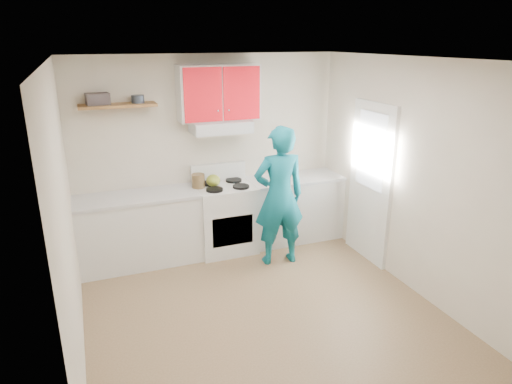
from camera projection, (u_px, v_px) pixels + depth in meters
name	position (u px, v px, depth m)	size (l,w,h in m)	color
floor	(262.00, 310.00, 4.91)	(3.80, 3.80, 0.00)	brown
ceiling	(263.00, 59.00, 4.08)	(3.60, 3.80, 0.04)	white
back_wall	(210.00, 153.00, 6.18)	(3.60, 0.04, 2.60)	beige
front_wall	(377.00, 289.00, 2.82)	(3.60, 0.04, 2.60)	beige
left_wall	(66.00, 221.00, 3.88)	(0.04, 3.80, 2.60)	beige
right_wall	(410.00, 177.00, 5.12)	(0.04, 3.80, 2.60)	beige
door	(370.00, 183.00, 5.82)	(0.05, 0.85, 2.05)	white
door_glass	(371.00, 151.00, 5.67)	(0.01, 0.55, 0.95)	white
counter_left	(140.00, 230.00, 5.82)	(1.52, 0.60, 0.90)	silver
counter_right	(293.00, 208.00, 6.57)	(1.32, 0.60, 0.90)	silver
stove	(225.00, 218.00, 6.19)	(0.76, 0.65, 0.92)	white
range_hood	(221.00, 127.00, 5.89)	(0.76, 0.44, 0.15)	silver
upper_cabinets	(219.00, 93.00, 5.80)	(1.02, 0.33, 0.70)	red
shelf	(118.00, 105.00, 5.42)	(0.90, 0.30, 0.04)	brown
books	(98.00, 99.00, 5.32)	(0.26, 0.19, 0.14)	#40383B
tin	(138.00, 99.00, 5.48)	(0.15, 0.15, 0.09)	#333D4C
kettle	(213.00, 180.00, 6.01)	(0.19, 0.19, 0.16)	olive
crock	(198.00, 182.00, 5.95)	(0.17, 0.17, 0.20)	brown
cutting_board	(271.00, 180.00, 6.31)	(0.31, 0.23, 0.02)	olive
silicone_mat	(313.00, 175.00, 6.57)	(0.29, 0.24, 0.01)	#B11A12
person	(279.00, 196.00, 5.71)	(0.65, 0.43, 1.80)	#0D6577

